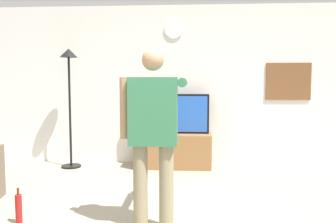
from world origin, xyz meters
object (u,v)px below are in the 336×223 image
at_px(television, 173,114).
at_px(person_standing_nearer_lamp, 153,127).
at_px(wall_clock, 174,29).
at_px(framed_picture, 288,81).
at_px(floor_lamp, 69,83).
at_px(beverage_bottle, 19,209).
at_px(tv_stand, 173,150).

xyz_separation_m(television, person_standing_nearer_lamp, (-0.06, -2.44, 0.10)).
bearing_deg(wall_clock, framed_picture, 0.15).
height_order(wall_clock, person_standing_nearer_lamp, wall_clock).
distance_m(wall_clock, floor_lamp, 1.95).
bearing_deg(wall_clock, beverage_bottle, -117.71).
height_order(tv_stand, framed_picture, framed_picture).
bearing_deg(television, person_standing_nearer_lamp, -91.47).
distance_m(tv_stand, person_standing_nearer_lamp, 2.50).
xyz_separation_m(floor_lamp, person_standing_nearer_lamp, (1.62, -2.29, -0.40)).
height_order(tv_stand, person_standing_nearer_lamp, person_standing_nearer_lamp).
bearing_deg(framed_picture, floor_lamp, -173.64).
relative_size(floor_lamp, person_standing_nearer_lamp, 1.13).
bearing_deg(tv_stand, beverage_bottle, -120.48).
bearing_deg(framed_picture, tv_stand, -171.25).
bearing_deg(floor_lamp, beverage_bottle, -83.26).
height_order(television, wall_clock, wall_clock).
height_order(tv_stand, television, television).
height_order(framed_picture, person_standing_nearer_lamp, person_standing_nearer_lamp).
relative_size(tv_stand, framed_picture, 1.70).
bearing_deg(framed_picture, person_standing_nearer_lamp, -126.32).
distance_m(tv_stand, floor_lamp, 2.02).
bearing_deg(person_standing_nearer_lamp, television, 88.53).
bearing_deg(framed_picture, wall_clock, -179.85).
xyz_separation_m(tv_stand, television, (0.00, 0.05, 0.61)).
relative_size(person_standing_nearer_lamp, beverage_bottle, 4.69).
relative_size(tv_stand, wall_clock, 4.01).
distance_m(floor_lamp, person_standing_nearer_lamp, 2.84).
distance_m(television, floor_lamp, 1.77).
xyz_separation_m(framed_picture, person_standing_nearer_lamp, (-1.98, -2.69, -0.43)).
height_order(floor_lamp, person_standing_nearer_lamp, floor_lamp).
distance_m(person_standing_nearer_lamp, beverage_bottle, 1.59).
bearing_deg(tv_stand, floor_lamp, -176.39).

